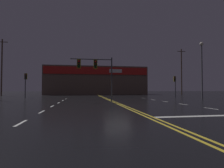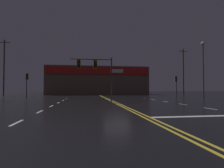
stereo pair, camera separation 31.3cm
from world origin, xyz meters
The scene contains 8 objects.
ground_plane centered at (0.00, 0.00, 0.00)m, with size 200.00×200.00×0.00m, color black.
road_markings centered at (1.24, -1.81, 0.00)m, with size 17.24×60.00×0.01m.
traffic_signal_median centered at (-2.11, 2.48, 3.76)m, with size 4.59×0.36×4.93m.
traffic_signal_corner_northwest centered at (-12.39, 12.72, 2.89)m, with size 0.42×0.36×3.93m.
traffic_signal_corner_northeast centered at (12.57, 11.77, 2.72)m, with size 0.42×0.36×3.70m.
streetlight_near_left centered at (14.33, 7.05, 5.53)m, with size 0.56×0.56×8.54m.
building_backdrop centered at (0.00, 31.38, 3.63)m, with size 26.08×10.23×7.24m.
utility_pole_row centered at (-0.30, 24.05, 6.16)m, with size 44.15×0.26×12.21m.
Camera 2 is at (-2.94, -16.75, 1.39)m, focal length 28.00 mm.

